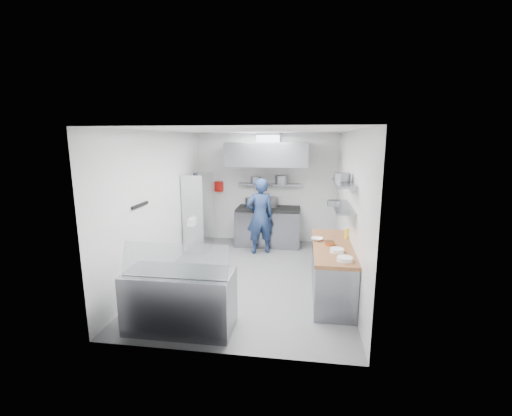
% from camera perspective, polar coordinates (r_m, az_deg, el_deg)
% --- Properties ---
extents(floor, '(5.00, 5.00, 0.00)m').
position_cam_1_polar(floor, '(6.87, -0.72, -11.28)').
color(floor, slate).
rests_on(floor, ground).
extents(ceiling, '(5.00, 5.00, 0.00)m').
position_cam_1_polar(ceiling, '(6.33, -0.79, 12.78)').
color(ceiling, silver).
rests_on(ceiling, wall_back).
extents(wall_back, '(3.60, 2.80, 0.02)m').
position_cam_1_polar(wall_back, '(8.90, 1.74, 3.36)').
color(wall_back, white).
rests_on(wall_back, floor).
extents(wall_front, '(3.60, 2.80, 0.02)m').
position_cam_1_polar(wall_front, '(4.08, -6.23, -6.54)').
color(wall_front, white).
rests_on(wall_front, floor).
extents(wall_left, '(2.80, 5.00, 0.02)m').
position_cam_1_polar(wall_left, '(6.96, -15.56, 0.65)').
color(wall_left, white).
rests_on(wall_left, floor).
extents(wall_right, '(2.80, 5.00, 0.02)m').
position_cam_1_polar(wall_right, '(6.43, 15.30, -0.20)').
color(wall_right, white).
rests_on(wall_right, floor).
extents(gas_range, '(1.60, 0.80, 0.90)m').
position_cam_1_polar(gas_range, '(8.69, 2.06, -3.24)').
color(gas_range, gray).
rests_on(gas_range, floor).
extents(cooktop, '(1.57, 0.78, 0.06)m').
position_cam_1_polar(cooktop, '(8.58, 2.08, -0.14)').
color(cooktop, black).
rests_on(cooktop, gas_range).
extents(stock_pot_left, '(0.27, 0.27, 0.20)m').
position_cam_1_polar(stock_pot_left, '(8.85, -0.97, 1.10)').
color(stock_pot_left, slate).
rests_on(stock_pot_left, cooktop).
extents(stock_pot_mid, '(0.36, 0.36, 0.24)m').
position_cam_1_polar(stock_pot_mid, '(8.67, 2.57, 1.00)').
color(stock_pot_mid, slate).
rests_on(stock_pot_mid, cooktop).
extents(over_range_shelf, '(1.60, 0.30, 0.04)m').
position_cam_1_polar(over_range_shelf, '(8.71, 2.28, 3.98)').
color(over_range_shelf, gray).
rests_on(over_range_shelf, wall_back).
extents(shelf_pot_a, '(0.26, 0.26, 0.18)m').
position_cam_1_polar(shelf_pot_a, '(8.62, -0.06, 4.65)').
color(shelf_pot_a, slate).
rests_on(shelf_pot_a, over_range_shelf).
extents(shelf_pot_b, '(0.33, 0.33, 0.22)m').
position_cam_1_polar(shelf_pot_b, '(8.54, 4.29, 4.68)').
color(shelf_pot_b, slate).
rests_on(shelf_pot_b, over_range_shelf).
extents(extractor_hood, '(1.90, 1.15, 0.55)m').
position_cam_1_polar(extractor_hood, '(8.23, 2.02, 9.00)').
color(extractor_hood, gray).
rests_on(extractor_hood, wall_back).
extents(hood_duct, '(0.55, 0.55, 0.24)m').
position_cam_1_polar(hood_duct, '(8.45, 2.21, 11.64)').
color(hood_duct, slate).
rests_on(hood_duct, extractor_hood).
extents(red_firebox, '(0.22, 0.10, 0.26)m').
position_cam_1_polar(red_firebox, '(9.06, -6.20, 3.58)').
color(red_firebox, '#B8140E').
rests_on(red_firebox, wall_back).
extents(chef, '(0.76, 0.64, 1.78)m').
position_cam_1_polar(chef, '(7.96, 0.67, -1.34)').
color(chef, navy).
rests_on(chef, floor).
extents(wire_rack, '(0.50, 0.90, 1.85)m').
position_cam_1_polar(wire_rack, '(8.34, -9.56, -0.66)').
color(wire_rack, silver).
rests_on(wire_rack, floor).
extents(rack_bin_a, '(0.15, 0.18, 0.16)m').
position_cam_1_polar(rack_bin_a, '(7.89, -10.67, -2.33)').
color(rack_bin_a, white).
rests_on(rack_bin_a, wire_rack).
extents(rack_bin_b, '(0.13, 0.17, 0.15)m').
position_cam_1_polar(rack_bin_b, '(8.05, -10.16, 1.60)').
color(rack_bin_b, yellow).
rests_on(rack_bin_b, wire_rack).
extents(rack_jar, '(0.10, 0.10, 0.18)m').
position_cam_1_polar(rack_jar, '(7.93, -10.04, 5.10)').
color(rack_jar, black).
rests_on(rack_jar, wire_rack).
extents(knife_strip, '(0.04, 0.55, 0.05)m').
position_cam_1_polar(knife_strip, '(6.12, -18.77, 0.45)').
color(knife_strip, black).
rests_on(knife_strip, wall_left).
extents(prep_counter_base, '(0.62, 2.00, 0.84)m').
position_cam_1_polar(prep_counter_base, '(6.10, 12.46, -10.31)').
color(prep_counter_base, gray).
rests_on(prep_counter_base, floor).
extents(prep_counter_top, '(0.65, 2.04, 0.06)m').
position_cam_1_polar(prep_counter_top, '(5.95, 12.64, -6.28)').
color(prep_counter_top, brown).
rests_on(prep_counter_top, prep_counter_base).
extents(plate_stack_a, '(0.23, 0.23, 0.06)m').
position_cam_1_polar(plate_stack_a, '(5.22, 14.57, -8.23)').
color(plate_stack_a, white).
rests_on(plate_stack_a, prep_counter_top).
extents(plate_stack_b, '(0.22, 0.22, 0.06)m').
position_cam_1_polar(plate_stack_b, '(5.57, 13.37, -6.89)').
color(plate_stack_b, white).
rests_on(plate_stack_b, prep_counter_top).
extents(copper_pan, '(0.16, 0.16, 0.06)m').
position_cam_1_polar(copper_pan, '(5.93, 12.17, -5.73)').
color(copper_pan, '#B86A34').
rests_on(copper_pan, prep_counter_top).
extents(squeeze_bottle, '(0.06, 0.06, 0.18)m').
position_cam_1_polar(squeeze_bottle, '(6.36, 14.86, -4.11)').
color(squeeze_bottle, yellow).
rests_on(squeeze_bottle, prep_counter_top).
extents(mixing_bowl, '(0.23, 0.23, 0.05)m').
position_cam_1_polar(mixing_bowl, '(6.13, 10.12, -5.13)').
color(mixing_bowl, white).
rests_on(mixing_bowl, prep_counter_top).
extents(wall_shelf_lower, '(0.30, 1.30, 0.04)m').
position_cam_1_polar(wall_shelf_lower, '(6.10, 14.19, 0.20)').
color(wall_shelf_lower, gray).
rests_on(wall_shelf_lower, wall_right).
extents(wall_shelf_upper, '(0.30, 1.30, 0.04)m').
position_cam_1_polar(wall_shelf_upper, '(6.04, 14.39, 4.11)').
color(wall_shelf_upper, gray).
rests_on(wall_shelf_upper, wall_right).
extents(shelf_pot_c, '(0.21, 0.21, 0.10)m').
position_cam_1_polar(shelf_pot_c, '(6.01, 12.81, 0.78)').
color(shelf_pot_c, slate).
rests_on(shelf_pot_c, wall_shelf_lower).
extents(shelf_pot_d, '(0.29, 0.29, 0.14)m').
position_cam_1_polar(shelf_pot_d, '(6.11, 14.17, 5.06)').
color(shelf_pot_d, slate).
rests_on(shelf_pot_d, wall_shelf_upper).
extents(display_case, '(1.50, 0.70, 0.85)m').
position_cam_1_polar(display_case, '(5.09, -12.52, -14.81)').
color(display_case, gray).
rests_on(display_case, floor).
extents(display_glass, '(1.47, 0.19, 0.42)m').
position_cam_1_polar(display_glass, '(4.74, -13.37, -8.41)').
color(display_glass, silver).
rests_on(display_glass, display_case).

